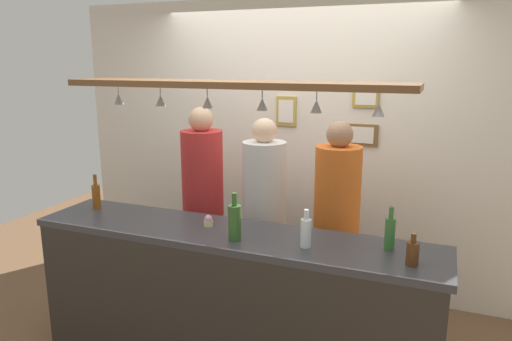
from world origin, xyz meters
TOP-DOWN VIEW (x-y plane):
  - ground_plane at (0.00, 0.00)m, footprint 8.00×8.00m
  - back_wall at (0.00, 1.10)m, footprint 4.40×0.06m
  - bar_counter at (0.00, -0.50)m, footprint 2.70×0.55m
  - overhead_glass_rack at (0.00, -0.30)m, footprint 2.20×0.36m
  - hanging_wineglass_far_left at (-0.88, -0.26)m, footprint 0.07×0.07m
  - hanging_wineglass_left at (-0.54, -0.26)m, footprint 0.07×0.07m
  - hanging_wineglass_center_left at (-0.18, -0.27)m, footprint 0.07×0.07m
  - hanging_wineglass_center at (0.19, -0.27)m, footprint 0.07×0.07m
  - hanging_wineglass_center_right at (0.53, -0.29)m, footprint 0.07×0.07m
  - hanging_wineglass_right at (0.89, -0.34)m, footprint 0.07×0.07m
  - person_left_red_shirt at (-0.59, 0.39)m, footprint 0.34×0.34m
  - person_middle_white_patterned_shirt at (-0.05, 0.39)m, footprint 0.34×0.34m
  - person_right_orange_shirt at (0.53, 0.39)m, footprint 0.34×0.34m
  - bottle_beer_brown_stubby at (1.12, -0.45)m, footprint 0.07×0.07m
  - bottle_champagne_green at (0.09, -0.47)m, footprint 0.08×0.08m
  - bottle_beer_green_import at (0.98, -0.27)m, footprint 0.06×0.06m
  - bottle_beer_amber_tall at (-1.13, -0.27)m, footprint 0.06×0.06m
  - bottle_soda_clear at (0.52, -0.41)m, footprint 0.06×0.06m
  - cupcake at (-0.18, -0.31)m, footprint 0.06×0.06m
  - picture_frame_lower_pair at (0.56, 1.06)m, footprint 0.30×0.02m
  - picture_frame_crest at (-0.10, 1.06)m, footprint 0.18×0.02m
  - picture_frame_upper_small at (0.60, 1.06)m, footprint 0.22×0.02m

SIDE VIEW (x-z plane):
  - ground_plane at x=0.00m, z-range 0.00..0.00m
  - bar_counter at x=0.00m, z-range 0.18..1.16m
  - person_middle_white_patterned_shirt at x=-0.05m, z-range 0.17..1.81m
  - person_right_orange_shirt at x=0.53m, z-range 0.17..1.81m
  - cupcake at x=-0.18m, z-range 0.99..1.06m
  - person_left_red_shirt at x=-0.59m, z-range 0.18..1.88m
  - bottle_beer_brown_stubby at x=1.12m, z-range 0.97..1.15m
  - bottle_soda_clear at x=0.52m, z-range 0.97..1.20m
  - bottle_beer_amber_tall at x=-1.13m, z-range 0.96..1.22m
  - bottle_beer_green_import at x=0.98m, z-range 0.96..1.22m
  - bottle_champagne_green at x=0.09m, z-range 0.96..1.26m
  - back_wall at x=0.00m, z-range 0.00..2.60m
  - picture_frame_lower_pair at x=0.56m, z-range 1.36..1.54m
  - picture_frame_crest at x=-0.10m, z-range 1.49..1.75m
  - picture_frame_upper_small at x=0.60m, z-range 1.68..1.86m
  - hanging_wineglass_far_left at x=-0.88m, z-range 1.74..1.88m
  - hanging_wineglass_left at x=-0.54m, z-range 1.74..1.88m
  - hanging_wineglass_center_left at x=-0.18m, z-range 1.74..1.88m
  - hanging_wineglass_center at x=0.19m, z-range 1.74..1.88m
  - hanging_wineglass_center_right at x=0.53m, z-range 1.74..1.88m
  - hanging_wineglass_right at x=0.89m, z-range 1.74..1.88m
  - overhead_glass_rack at x=0.00m, z-range 1.90..1.94m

